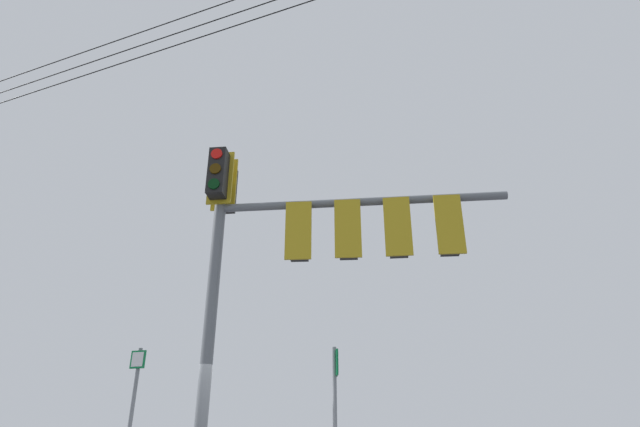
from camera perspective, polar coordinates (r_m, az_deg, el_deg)
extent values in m
cylinder|color=slate|center=(8.65, -12.16, -13.54)|extent=(0.20, 0.20, 5.72)
cylinder|color=slate|center=(9.00, 4.38, 1.25)|extent=(2.18, 4.56, 0.14)
cube|color=black|center=(9.87, -10.17, 2.68)|extent=(0.40, 0.40, 0.90)
cube|color=#B29319|center=(9.73, -10.43, 3.14)|extent=(0.22, 0.42, 1.04)
cylinder|color=red|center=(10.15, -9.80, 3.76)|extent=(0.11, 0.19, 0.20)
cylinder|color=#3C2703|center=(10.01, -9.92, 2.25)|extent=(0.11, 0.19, 0.20)
cylinder|color=black|center=(9.88, -10.05, 0.70)|extent=(0.11, 0.19, 0.20)
cube|color=black|center=(9.37, -11.14, 4.36)|extent=(0.40, 0.40, 0.90)
cube|color=#B29319|center=(9.51, -10.85, 3.87)|extent=(0.22, 0.42, 1.04)
cylinder|color=red|center=(9.38, -11.27, 6.45)|extent=(0.11, 0.19, 0.20)
cylinder|color=#3C2703|center=(9.23, -11.42, 4.85)|extent=(0.11, 0.19, 0.20)
cylinder|color=black|center=(9.09, -11.58, 3.21)|extent=(0.11, 0.19, 0.20)
cube|color=black|center=(8.85, -2.27, -2.26)|extent=(0.39, 0.39, 0.90)
cube|color=#B29319|center=(8.69, -2.39, -1.83)|extent=(0.21, 0.42, 1.04)
cylinder|color=red|center=(9.12, -2.13, -0.91)|extent=(0.10, 0.20, 0.20)
cylinder|color=#3C2703|center=(9.00, -2.16, -2.66)|extent=(0.10, 0.20, 0.20)
cylinder|color=black|center=(8.89, -2.19, -4.45)|extent=(0.10, 0.20, 0.20)
cube|color=black|center=(8.78, 3.10, -2.04)|extent=(0.39, 0.39, 0.90)
cube|color=#B29319|center=(8.62, 3.07, -1.60)|extent=(0.21, 0.42, 1.04)
cylinder|color=red|center=(9.05, 3.08, -0.69)|extent=(0.10, 0.20, 0.20)
cylinder|color=#3C2703|center=(8.93, 3.12, -2.44)|extent=(0.10, 0.20, 0.20)
cylinder|color=black|center=(8.82, 3.17, -4.25)|extent=(0.10, 0.20, 0.20)
cube|color=black|center=(8.78, 8.51, -1.80)|extent=(0.40, 0.40, 0.90)
cube|color=#B29319|center=(8.62, 8.53, -1.36)|extent=(0.23, 0.41, 1.04)
cylinder|color=red|center=(9.05, 8.38, -0.45)|extent=(0.11, 0.19, 0.20)
cylinder|color=#3C2703|center=(8.93, 8.50, -2.21)|extent=(0.11, 0.19, 0.20)
cylinder|color=black|center=(8.82, 8.62, -4.01)|extent=(0.11, 0.19, 0.20)
cube|color=black|center=(8.86, 13.87, -1.54)|extent=(0.39, 0.39, 0.90)
cube|color=#B29319|center=(8.71, 14.02, -1.10)|extent=(0.21, 0.42, 1.04)
cylinder|color=red|center=(9.13, 13.54, -0.22)|extent=(0.11, 0.20, 0.20)
cylinder|color=#3C2703|center=(9.01, 13.73, -1.96)|extent=(0.11, 0.20, 0.20)
cylinder|color=black|center=(8.90, 13.92, -3.73)|extent=(0.11, 0.20, 0.20)
cube|color=#0C7238|center=(9.07, 1.84, -16.07)|extent=(0.31, 0.11, 0.42)
cube|color=white|center=(9.08, 1.94, -16.07)|extent=(0.24, 0.08, 0.36)
cube|color=#0C7238|center=(10.36, -19.34, -14.87)|extent=(0.18, 0.26, 0.32)
cube|color=white|center=(10.35, -19.39, -14.86)|extent=(0.13, 0.20, 0.26)
cylinder|color=black|center=(11.50, -4.57, 21.22)|extent=(14.04, 16.65, 0.36)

